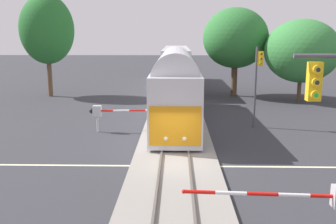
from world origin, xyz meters
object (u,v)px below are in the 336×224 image
at_px(commuter_train, 176,73).
at_px(pine_left_background, 47,30).
at_px(crossing_gate_far, 107,112).
at_px(oak_far_right, 302,51).
at_px(elm_centre_background, 236,38).
at_px(traffic_signal_far_side, 258,74).
at_px(crossing_gate_near, 323,198).

distance_m(commuter_train, pine_left_background, 14.36).
relative_size(crossing_gate_far, pine_left_background, 0.57).
bearing_deg(pine_left_background, oak_far_right, -5.53).
xyz_separation_m(oak_far_right, elm_centre_background, (-5.99, 3.16, 1.21)).
height_order(commuter_train, traffic_signal_far_side, traffic_signal_far_side).
height_order(crossing_gate_far, pine_left_background, pine_left_background).
relative_size(traffic_signal_far_side, pine_left_background, 0.53).
relative_size(traffic_signal_far_side, elm_centre_background, 0.61).
distance_m(commuter_train, elm_centre_background, 7.82).
xyz_separation_m(crossing_gate_far, oak_far_right, (16.82, 12.80, 3.53)).
xyz_separation_m(crossing_gate_near, elm_centre_background, (1.56, 29.63, 4.74)).
distance_m(crossing_gate_near, elm_centre_background, 30.04).
bearing_deg(crossing_gate_near, crossing_gate_far, 124.13).
bearing_deg(commuter_train, elm_centre_background, 27.85).
xyz_separation_m(elm_centre_background, pine_left_background, (-19.72, -0.67, 0.88)).
bearing_deg(crossing_gate_far, elm_centre_background, 55.86).
bearing_deg(elm_centre_background, commuter_train, -152.15).
bearing_deg(commuter_train, crossing_gate_near, -79.92).
xyz_separation_m(commuter_train, traffic_signal_far_side, (5.71, -11.07, 1.00)).
bearing_deg(oak_far_right, traffic_signal_far_side, -120.22).
relative_size(oak_far_right, pine_left_background, 0.75).
xyz_separation_m(traffic_signal_far_side, oak_far_right, (6.53, 11.21, 1.14)).
bearing_deg(elm_centre_background, crossing_gate_far, -124.14).
height_order(commuter_train, crossing_gate_far, commuter_train).
height_order(traffic_signal_far_side, oak_far_right, oak_far_right).
bearing_deg(oak_far_right, elm_centre_background, 152.22).
relative_size(crossing_gate_far, traffic_signal_far_side, 1.06).
xyz_separation_m(crossing_gate_far, traffic_signal_far_side, (10.29, 1.60, 2.39)).
relative_size(elm_centre_background, pine_left_background, 0.88).
bearing_deg(commuter_train, crossing_gate_far, -109.88).
distance_m(crossing_gate_far, pine_left_background, 18.56).
xyz_separation_m(crossing_gate_near, crossing_gate_far, (-9.26, 13.66, -0.00)).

